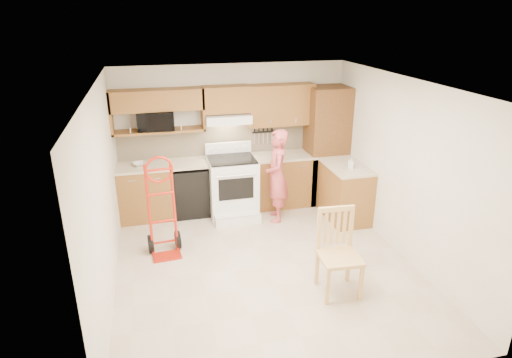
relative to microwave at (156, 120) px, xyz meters
name	(u,v)px	position (x,y,z in m)	size (l,w,h in m)	color
floor	(264,265)	(1.29, -2.08, -1.66)	(4.00, 4.50, 0.02)	beige
ceiling	(266,83)	(1.29, -2.08, 0.86)	(4.00, 4.50, 0.02)	white
wall_back	(232,136)	(1.29, 0.17, -0.40)	(4.00, 0.02, 2.50)	white
wall_front	(335,279)	(1.29, -4.34, -0.40)	(4.00, 0.02, 2.50)	white
wall_left	(102,196)	(-0.72, -2.08, -0.40)	(0.02, 4.50, 2.50)	white
wall_right	(404,169)	(3.30, -2.08, -0.40)	(0.02, 4.50, 2.50)	white
backsplash	(233,139)	(1.29, 0.15, -0.45)	(3.92, 0.03, 0.55)	beige
lower_cab_left	(146,193)	(-0.26, -0.14, -1.20)	(0.90, 0.60, 0.90)	brown
dishwasher	(191,190)	(0.49, -0.14, -1.23)	(0.60, 0.60, 0.85)	black
lower_cab_right	(282,180)	(2.12, -0.14, -1.20)	(1.14, 0.60, 0.90)	brown
countertop_left	(162,165)	(0.04, -0.13, -0.73)	(1.50, 0.63, 0.04)	#C1B29C
countertop_right	(282,156)	(2.12, -0.13, -0.73)	(1.14, 0.63, 0.04)	#C1B29C
cab_return_right	(345,193)	(2.99, -0.94, -1.20)	(0.60, 1.00, 0.90)	brown
countertop_return	(347,166)	(2.99, -0.94, -0.73)	(0.63, 1.00, 0.04)	#C1B29C
pantry_tall	(326,145)	(2.94, -0.14, -0.60)	(0.70, 0.60, 2.10)	brown
upper_cab_left	(157,100)	(0.04, 0.00, 0.33)	(1.50, 0.33, 0.34)	brown
upper_shelf_mw	(159,131)	(0.04, 0.00, -0.18)	(1.50, 0.33, 0.04)	brown
upper_cab_center	(226,99)	(1.17, 0.00, 0.29)	(0.76, 0.33, 0.44)	brown
upper_cab_right	(281,105)	(2.12, 0.00, 0.15)	(1.14, 0.33, 0.70)	brown
range_hood	(227,118)	(1.17, -0.06, -0.02)	(0.76, 0.46, 0.14)	white
knife_strip	(263,135)	(1.84, 0.12, -0.41)	(0.40, 0.05, 0.29)	black
microwave	(156,120)	(0.00, 0.00, 0.00)	(0.58, 0.39, 0.32)	black
range	(233,182)	(1.18, -0.37, -1.06)	(0.81, 1.06, 1.19)	white
person	(277,176)	(1.85, -0.74, -0.87)	(0.57, 0.37, 1.56)	#C34B50
hand_truck	(163,212)	(-0.03, -1.44, -0.98)	(0.53, 0.49, 1.35)	red
dining_chair	(340,254)	(2.02, -2.91, -1.11)	(0.49, 0.53, 1.08)	#E0AF7A
soap_bottle	(351,163)	(2.99, -1.07, -0.62)	(0.08, 0.08, 0.18)	white
bowl	(140,164)	(-0.32, -0.14, -0.69)	(0.21, 0.21, 0.05)	white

